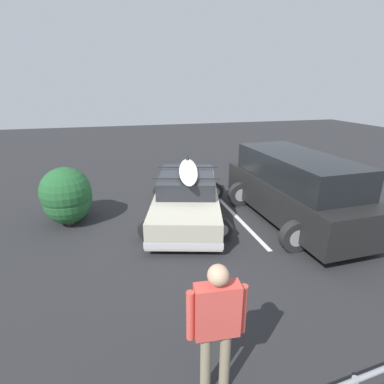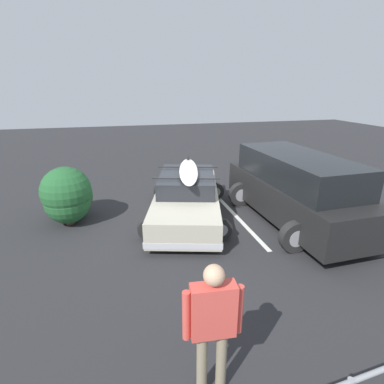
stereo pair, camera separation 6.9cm
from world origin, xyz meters
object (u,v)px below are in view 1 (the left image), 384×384
Objects in this scene: sedan_car at (187,197)px; suv_car at (294,188)px; person_bystander at (217,320)px; bush_near_left at (67,195)px.

suv_car reaches higher than sedan_car.
bush_near_left is at bearing -67.80° from person_bystander.
sedan_car is at bearing -100.10° from person_bystander.
suv_car is at bearing 159.50° from sedan_car.
sedan_car is at bearing 172.85° from bush_near_left.
person_bystander is 6.07m from bush_near_left.
sedan_car is 5.31m from person_bystander.
bush_near_left reaches higher than sedan_car.
person_bystander is (0.93, 5.21, 0.48)m from sedan_car.
bush_near_left is (3.22, -0.40, 0.21)m from sedan_car.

